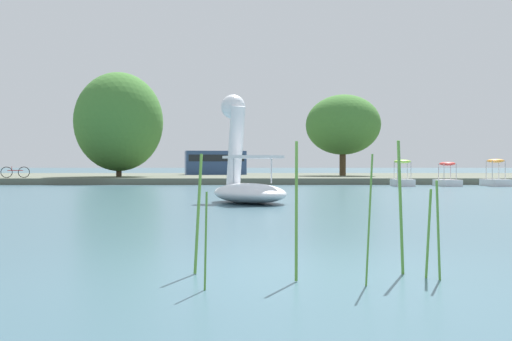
# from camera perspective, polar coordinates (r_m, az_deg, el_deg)

# --- Properties ---
(ground_plane) EXTENTS (521.76, 521.76, 0.00)m
(ground_plane) POSITION_cam_1_polar(r_m,az_deg,el_deg) (6.26, 4.16, -9.89)
(ground_plane) COLOR #385966
(shore_bank_far) EXTENTS (124.19, 23.69, 0.37)m
(shore_bank_far) POSITION_cam_1_polar(r_m,az_deg,el_deg) (45.93, 0.10, -0.67)
(shore_bank_far) COLOR #5B6051
(shore_bank_far) RESTS_ON ground_plane
(swan_boat) EXTENTS (3.03, 3.71, 3.38)m
(swan_boat) POSITION_cam_1_polar(r_m,az_deg,el_deg) (17.83, -0.99, -0.59)
(swan_boat) COLOR white
(swan_boat) RESTS_ON ground_plane
(pedal_boat_lime) EXTENTS (0.98, 1.79, 1.44)m
(pedal_boat_lime) POSITION_cam_1_polar(r_m,az_deg,el_deg) (32.97, 13.95, -0.72)
(pedal_boat_lime) COLOR white
(pedal_boat_lime) RESTS_ON ground_plane
(pedal_boat_red) EXTENTS (1.07, 1.93, 1.32)m
(pedal_boat_red) POSITION_cam_1_polar(r_m,az_deg,el_deg) (33.72, 17.98, -0.78)
(pedal_boat_red) COLOR white
(pedal_boat_red) RESTS_ON ground_plane
(pedal_boat_orange) EXTENTS (1.11, 1.90, 1.48)m
(pedal_boat_orange) POSITION_cam_1_polar(r_m,az_deg,el_deg) (34.63, 22.12, -0.72)
(pedal_boat_orange) COLOR white
(pedal_boat_orange) RESTS_ON ground_plane
(tree_willow_overhanging) EXTENTS (7.20, 7.34, 6.92)m
(tree_willow_overhanging) POSITION_cam_1_polar(r_m,az_deg,el_deg) (40.31, -13.10, 4.59)
(tree_willow_overhanging) COLOR #423323
(tree_willow_overhanging) RESTS_ON shore_bank_far
(tree_broadleaf_left) EXTENTS (7.51, 7.53, 5.93)m
(tree_broadleaf_left) POSITION_cam_1_polar(r_m,az_deg,el_deg) (43.78, 8.37, 4.38)
(tree_broadleaf_left) COLOR #4C3823
(tree_broadleaf_left) RESTS_ON shore_bank_far
(bicycle_parked) EXTENTS (1.59, 0.52, 0.69)m
(bicycle_parked) POSITION_cam_1_polar(r_m,az_deg,el_deg) (38.55, -22.22, -0.15)
(bicycle_parked) COLOR black
(bicycle_parked) RESTS_ON shore_bank_far
(parked_van) EXTENTS (5.10, 2.66, 1.92)m
(parked_van) POSITION_cam_1_polar(r_m,az_deg,el_deg) (48.14, -3.94, 0.84)
(parked_van) COLOR navy
(parked_van) RESTS_ON shore_bank_far
(reed_clump_foreground) EXTENTS (2.47, 0.96, 1.38)m
(reed_clump_foreground) POSITION_cam_1_polar(r_m,az_deg,el_deg) (5.96, 6.88, -4.49)
(reed_clump_foreground) COLOR #568E38
(reed_clump_foreground) RESTS_ON ground_plane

